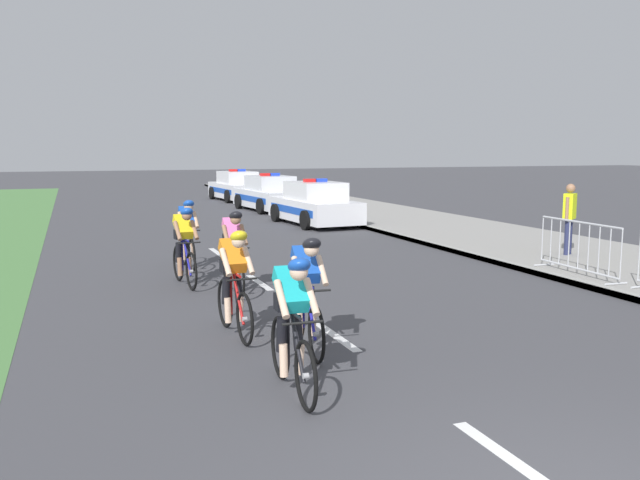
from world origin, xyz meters
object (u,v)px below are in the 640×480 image
at_px(police_car_second, 269,195).
at_px(crowd_barrier_rear, 578,248).
at_px(spectator_closest, 569,214).
at_px(cyclist_lead, 292,323).
at_px(police_car_nearest, 314,205).
at_px(cyclist_fourth, 233,251).
at_px(cyclist_second, 307,292).
at_px(cyclist_sixth, 187,233).
at_px(cyclist_fifth, 184,245).
at_px(police_car_third, 237,187).
at_px(cyclist_third, 234,281).

distance_m(police_car_second, crowd_barrier_rear, 16.75).
relative_size(police_car_second, spectator_closest, 2.71).
xyz_separation_m(cyclist_lead, police_car_second, (5.73, 20.56, -0.11)).
bearing_deg(police_car_nearest, spectator_closest, -70.96).
bearing_deg(cyclist_fourth, police_car_second, 71.47).
xyz_separation_m(cyclist_second, police_car_second, (5.09, 19.20, -0.11)).
height_order(cyclist_sixth, police_car_nearest, police_car_nearest).
relative_size(cyclist_sixth, police_car_second, 0.38).
distance_m(police_car_nearest, crowd_barrier_rear, 11.23).
relative_size(cyclist_lead, cyclist_sixth, 1.00).
bearing_deg(crowd_barrier_rear, cyclist_fifth, 163.26).
relative_size(cyclist_fifth, spectator_closest, 1.03).
height_order(police_car_third, crowd_barrier_rear, police_car_third).
distance_m(cyclist_third, police_car_nearest, 13.89).
height_order(cyclist_lead, cyclist_fifth, same).
distance_m(cyclist_second, police_car_third, 25.58).
bearing_deg(police_car_third, cyclist_fourth, -103.65).
xyz_separation_m(cyclist_second, cyclist_sixth, (-0.44, 6.57, 0.00)).
bearing_deg(crowd_barrier_rear, spectator_closest, 53.05).
bearing_deg(cyclist_fifth, police_car_second, 67.82).
distance_m(cyclist_second, spectator_closest, 9.42).
relative_size(police_car_nearest, police_car_second, 0.99).
relative_size(cyclist_fourth, spectator_closest, 1.03).
bearing_deg(cyclist_second, cyclist_sixth, 93.86).
height_order(cyclist_sixth, police_car_third, police_car_third).
bearing_deg(police_car_nearest, cyclist_fifth, -123.52).
bearing_deg(spectator_closest, cyclist_lead, -145.84).
bearing_deg(cyclist_lead, cyclist_fourth, 83.76).
distance_m(cyclist_second, crowd_barrier_rear, 7.07).
bearing_deg(cyclist_sixth, cyclist_lead, -91.44).
relative_size(cyclist_second, spectator_closest, 1.03).
bearing_deg(cyclist_fourth, crowd_barrier_rear, -10.50).
bearing_deg(police_car_second, police_car_nearest, -90.00).
bearing_deg(cyclist_sixth, cyclist_second, -86.14).
distance_m(cyclist_second, police_car_nearest, 14.56).
bearing_deg(spectator_closest, police_car_nearest, 109.04).
relative_size(cyclist_third, cyclist_fourth, 1.00).
height_order(cyclist_sixth, spectator_closest, spectator_closest).
bearing_deg(police_car_third, police_car_second, -90.00).
distance_m(cyclist_third, cyclist_fourth, 2.80).
bearing_deg(police_car_second, spectator_closest, -77.95).
bearing_deg(cyclist_third, spectator_closest, 22.06).
bearing_deg(police_car_third, cyclist_second, -101.48).
bearing_deg(cyclist_second, cyclist_third, 124.63).
height_order(cyclist_fourth, police_car_third, police_car_third).
xyz_separation_m(cyclist_lead, cyclist_fourth, (0.56, 5.12, 0.00)).
height_order(police_car_nearest, spectator_closest, spectator_closest).
distance_m(cyclist_lead, police_car_second, 21.35).
relative_size(cyclist_fourth, cyclist_sixth, 1.00).
relative_size(police_car_third, spectator_closest, 2.70).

